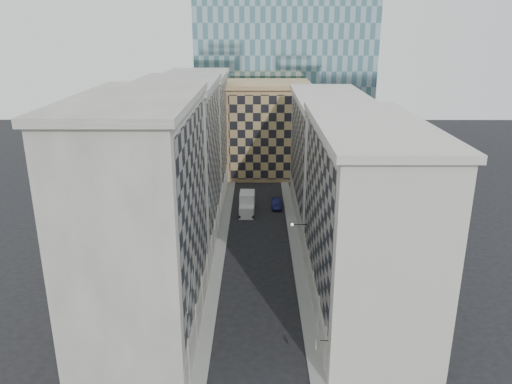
{
  "coord_description": "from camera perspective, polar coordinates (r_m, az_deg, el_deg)",
  "views": [
    {
      "loc": [
        -0.09,
        -33.1,
        29.58
      ],
      "look_at": [
        -0.24,
        14.04,
        13.77
      ],
      "focal_mm": 35.0,
      "sensor_mm": 36.0,
      "label": 1
    }
  ],
  "objects": [
    {
      "name": "bracket_lamp",
      "position": [
        61.86,
        4.33,
        -3.72
      ],
      "size": [
        1.98,
        0.36,
        0.36
      ],
      "color": "black",
      "rests_on": "ground"
    },
    {
      "name": "flagpoles_left",
      "position": [
        45.03,
        -7.37,
        -10.26
      ],
      "size": [
        0.1,
        6.33,
        2.33
      ],
      "color": "gray",
      "rests_on": "ground"
    },
    {
      "name": "box_truck",
      "position": [
        82.36,
        -1.03,
        -1.44
      ],
      "size": [
        2.57,
        6.06,
        3.3
      ],
      "rotation": [
        0.0,
        0.0,
        -0.02
      ],
      "color": "silver",
      "rests_on": "ground"
    },
    {
      "name": "bldg_right_a",
      "position": [
        52.96,
        12.15,
        -3.22
      ],
      "size": [
        10.8,
        26.8,
        20.7
      ],
      "color": "beige",
      "rests_on": "ground"
    },
    {
      "name": "church_tower",
      "position": [
        115.13,
        0.25,
        17.23
      ],
      "size": [
        7.2,
        7.2,
        51.5
      ],
      "color": "#312B26",
      "rests_on": "ground"
    },
    {
      "name": "tan_block",
      "position": [
        103.0,
        1.36,
        7.26
      ],
      "size": [
        16.8,
        14.8,
        18.8
      ],
      "color": "#A07B55",
      "rests_on": "ground"
    },
    {
      "name": "sidewalk_west",
      "position": [
        69.84,
        -4.09,
        -6.5
      ],
      "size": [
        1.5,
        100.0,
        0.15
      ],
      "primitive_type": "cube",
      "color": "gray",
      "rests_on": "ground"
    },
    {
      "name": "dark_car",
      "position": [
        85.03,
        2.36,
        -1.28
      ],
      "size": [
        1.67,
        4.7,
        1.55
      ],
      "primitive_type": "imported",
      "rotation": [
        0.0,
        0.0,
        -0.01
      ],
      "color": "#10123B",
      "rests_on": "ground"
    },
    {
      "name": "bldg_left_b",
      "position": [
        69.41,
        -8.77,
        3.07
      ],
      "size": [
        10.8,
        22.8,
        22.7
      ],
      "color": "gray",
      "rests_on": "ground"
    },
    {
      "name": "bldg_left_c",
      "position": [
        90.71,
        -6.69,
        6.48
      ],
      "size": [
        10.8,
        22.8,
        21.7
      ],
      "color": "gray",
      "rests_on": "ground"
    },
    {
      "name": "bldg_right_b",
      "position": [
        78.42,
        8.25,
        3.77
      ],
      "size": [
        10.8,
        28.8,
        19.7
      ],
      "color": "beige",
      "rests_on": "ground"
    },
    {
      "name": "bldg_left_a",
      "position": [
        48.75,
        -12.64,
        -3.29
      ],
      "size": [
        10.8,
        22.8,
        23.7
      ],
      "color": "gray",
      "rests_on": "ground"
    },
    {
      "name": "shop_sign",
      "position": [
        44.62,
        6.97,
        -16.85
      ],
      "size": [
        1.12,
        0.64,
        0.71
      ],
      "rotation": [
        0.0,
        0.0,
        -0.09
      ],
      "color": "black",
      "rests_on": "ground"
    },
    {
      "name": "sidewalk_east",
      "position": [
        69.86,
        4.59,
        -6.51
      ],
      "size": [
        1.5,
        100.0,
        0.15
      ],
      "primitive_type": "cube",
      "color": "gray",
      "rests_on": "ground"
    }
  ]
}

